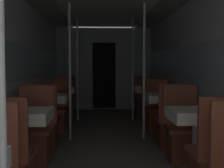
{
  "coord_description": "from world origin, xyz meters",
  "views": [
    {
      "loc": [
        -0.12,
        -0.98,
        1.26
      ],
      "look_at": [
        0.01,
        2.42,
        1.04
      ],
      "focal_mm": 50.0,
      "sensor_mm": 36.0,
      "label": 1
    }
  ],
  "objects_px": {
    "chair_right_near_3": "(152,111)",
    "support_pole_right_3": "(133,70)",
    "chair_left_far_2": "(55,117)",
    "chair_right_far_2": "(157,116)",
    "dining_table_left_2": "(49,101)",
    "dining_table_left_3": "(62,92)",
    "support_pole_left_3": "(77,70)",
    "chair_right_near_1": "(215,167)",
    "support_pole_left_2": "(70,72)",
    "dining_table_left_1": "(23,121)",
    "dining_table_right_1": "(197,120)",
    "chair_left_near_2": "(44,129)",
    "chair_right_far_1": "(183,139)",
    "dining_table_right_2": "(164,101)",
    "support_pole_right_2": "(144,72)",
    "support_pole_left_0": "(2,88)",
    "chair_left_far_3": "(65,104)",
    "chair_right_near_2": "(171,128)",
    "chair_left_near_3": "(59,111)",
    "dining_table_right_3": "(147,92)",
    "chair_right_far_3": "(144,104)"
  },
  "relations": [
    {
      "from": "chair_left_far_2",
      "to": "chair_right_far_2",
      "type": "bearing_deg",
      "value": -180.0
    },
    {
      "from": "support_pole_left_3",
      "to": "chair_right_near_1",
      "type": "relative_size",
      "value": 2.33
    },
    {
      "from": "chair_left_near_2",
      "to": "chair_left_far_3",
      "type": "relative_size",
      "value": 1.0
    },
    {
      "from": "dining_table_right_3",
      "to": "chair_left_far_2",
      "type": "bearing_deg",
      "value": -147.33
    },
    {
      "from": "dining_table_right_2",
      "to": "support_pole_right_2",
      "type": "bearing_deg",
      "value": -180.0
    },
    {
      "from": "chair_right_far_2",
      "to": "chair_right_near_3",
      "type": "distance_m",
      "value": 0.67
    },
    {
      "from": "chair_left_near_3",
      "to": "chair_right_near_2",
      "type": "relative_size",
      "value": 1.0
    },
    {
      "from": "dining_table_right_3",
      "to": "support_pole_right_3",
      "type": "xyz_separation_m",
      "value": [
        -0.34,
        -0.0,
        0.5
      ]
    },
    {
      "from": "dining_table_left_1",
      "to": "dining_table_right_1",
      "type": "distance_m",
      "value": 1.93
    },
    {
      "from": "support_pole_left_2",
      "to": "chair_left_far_2",
      "type": "bearing_deg",
      "value": 120.97
    },
    {
      "from": "dining_table_left_2",
      "to": "support_pole_left_2",
      "type": "height_order",
      "value": "support_pole_left_2"
    },
    {
      "from": "support_pole_left_3",
      "to": "chair_right_near_1",
      "type": "height_order",
      "value": "support_pole_left_3"
    },
    {
      "from": "chair_right_near_3",
      "to": "support_pole_right_3",
      "type": "xyz_separation_m",
      "value": [
        -0.34,
        0.57,
        0.85
      ]
    },
    {
      "from": "dining_table_right_1",
      "to": "dining_table_right_3",
      "type": "distance_m",
      "value": 3.61
    },
    {
      "from": "dining_table_left_2",
      "to": "dining_table_right_2",
      "type": "bearing_deg",
      "value": 0.0
    },
    {
      "from": "support_pole_right_3",
      "to": "dining_table_left_3",
      "type": "bearing_deg",
      "value": 180.0
    },
    {
      "from": "chair_left_near_3",
      "to": "dining_table_left_2",
      "type": "bearing_deg",
      "value": -90.0
    },
    {
      "from": "chair_right_far_2",
      "to": "support_pole_right_2",
      "type": "xyz_separation_m",
      "value": [
        -0.34,
        -0.57,
        0.85
      ]
    },
    {
      "from": "dining_table_left_3",
      "to": "dining_table_right_3",
      "type": "xyz_separation_m",
      "value": [
        1.93,
        0.0,
        0.0
      ]
    },
    {
      "from": "chair_left_far_3",
      "to": "chair_right_far_1",
      "type": "xyz_separation_m",
      "value": [
        1.93,
        -3.61,
        0.0
      ]
    },
    {
      "from": "dining_table_left_3",
      "to": "support_pole_right_2",
      "type": "height_order",
      "value": "support_pole_right_2"
    },
    {
      "from": "chair_left_near_3",
      "to": "chair_right_near_3",
      "type": "xyz_separation_m",
      "value": [
        1.93,
        0.0,
        0.0
      ]
    },
    {
      "from": "support_pole_right_2",
      "to": "dining_table_left_3",
      "type": "bearing_deg",
      "value": 131.29
    },
    {
      "from": "support_pole_left_0",
      "to": "chair_right_near_3",
      "type": "bearing_deg",
      "value": 71.89
    },
    {
      "from": "support_pole_left_0",
      "to": "dining_table_right_2",
      "type": "distance_m",
      "value": 3.98
    },
    {
      "from": "chair_right_far_2",
      "to": "chair_right_far_3",
      "type": "distance_m",
      "value": 1.81
    },
    {
      "from": "dining_table_right_1",
      "to": "dining_table_left_3",
      "type": "bearing_deg",
      "value": 118.09
    },
    {
      "from": "support_pole_left_2",
      "to": "chair_left_near_3",
      "type": "distance_m",
      "value": 1.54
    },
    {
      "from": "dining_table_left_1",
      "to": "dining_table_left_2",
      "type": "distance_m",
      "value": 1.81
    },
    {
      "from": "chair_right_near_2",
      "to": "dining_table_right_3",
      "type": "relative_size",
      "value": 1.28
    },
    {
      "from": "dining_table_right_2",
      "to": "chair_right_near_3",
      "type": "bearing_deg",
      "value": 90.0
    },
    {
      "from": "support_pole_left_2",
      "to": "dining_table_left_3",
      "type": "bearing_deg",
      "value": 100.72
    },
    {
      "from": "support_pole_right_2",
      "to": "dining_table_left_2",
      "type": "bearing_deg",
      "value": 180.0
    },
    {
      "from": "dining_table_left_2",
      "to": "dining_table_left_3",
      "type": "relative_size",
      "value": 1.0
    },
    {
      "from": "support_pole_left_0",
      "to": "dining_table_left_2",
      "type": "xyz_separation_m",
      "value": [
        -0.34,
        3.61,
        -0.5
      ]
    },
    {
      "from": "chair_left_far_3",
      "to": "chair_right_near_3",
      "type": "height_order",
      "value": "same"
    },
    {
      "from": "chair_left_near_2",
      "to": "chair_right_far_1",
      "type": "height_order",
      "value": "same"
    },
    {
      "from": "chair_left_near_3",
      "to": "dining_table_right_2",
      "type": "relative_size",
      "value": 1.28
    },
    {
      "from": "dining_table_left_1",
      "to": "dining_table_left_3",
      "type": "relative_size",
      "value": 1.0
    },
    {
      "from": "chair_left_near_3",
      "to": "dining_table_left_1",
      "type": "bearing_deg",
      "value": -90.0
    },
    {
      "from": "chair_right_far_3",
      "to": "support_pole_left_0",
      "type": "bearing_deg",
      "value": 75.16
    },
    {
      "from": "chair_right_near_1",
      "to": "chair_right_far_1",
      "type": "height_order",
      "value": "same"
    },
    {
      "from": "chair_left_near_2",
      "to": "dining_table_right_3",
      "type": "bearing_deg",
      "value": 50.94
    },
    {
      "from": "chair_left_near_2",
      "to": "support_pole_left_2",
      "type": "bearing_deg",
      "value": 59.03
    },
    {
      "from": "support_pole_left_0",
      "to": "chair_left_far_3",
      "type": "bearing_deg",
      "value": 93.27
    },
    {
      "from": "chair_right_far_1",
      "to": "chair_right_near_2",
      "type": "distance_m",
      "value": 0.67
    },
    {
      "from": "dining_table_left_2",
      "to": "chair_right_near_2",
      "type": "relative_size",
      "value": 0.78
    },
    {
      "from": "support_pole_left_0",
      "to": "chair_right_far_3",
      "type": "height_order",
      "value": "support_pole_left_0"
    },
    {
      "from": "dining_table_right_2",
      "to": "dining_table_left_3",
      "type": "bearing_deg",
      "value": 136.87
    },
    {
      "from": "dining_table_left_2",
      "to": "support_pole_right_3",
      "type": "xyz_separation_m",
      "value": [
        1.59,
        1.81,
        0.5
      ]
    }
  ]
}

